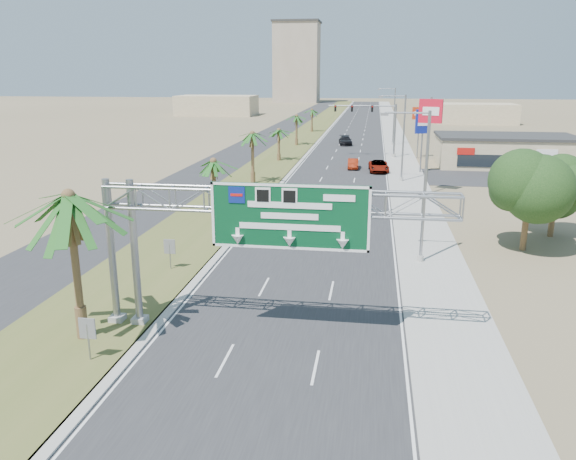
% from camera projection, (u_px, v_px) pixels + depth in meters
% --- Properties ---
extents(road, '(12.00, 300.00, 0.02)m').
position_uv_depth(road, '(355.00, 133.00, 122.56)').
color(road, '#28282B').
rests_on(road, ground).
extents(sidewalk_right, '(4.00, 300.00, 0.10)m').
position_uv_depth(sidewalk_right, '(394.00, 133.00, 121.32)').
color(sidewalk_right, '#9E9B93').
rests_on(sidewalk_right, ground).
extents(median_grass, '(7.00, 300.00, 0.12)m').
position_uv_depth(median_grass, '(310.00, 132.00, 123.99)').
color(median_grass, '#535B28').
rests_on(median_grass, ground).
extents(opposing_road, '(8.00, 300.00, 0.02)m').
position_uv_depth(opposing_road, '(278.00, 131.00, 125.01)').
color(opposing_road, '#28282B').
rests_on(opposing_road, ground).
extents(sign_gantry, '(16.75, 1.24, 7.50)m').
position_uv_depth(sign_gantry, '(257.00, 212.00, 25.74)').
color(sign_gantry, gray).
rests_on(sign_gantry, ground).
extents(palm_near, '(5.70, 5.70, 8.35)m').
position_uv_depth(palm_near, '(68.00, 197.00, 24.84)').
color(palm_near, brown).
rests_on(palm_near, ground).
extents(palm_row_b, '(3.99, 3.99, 5.95)m').
position_uv_depth(palm_row_b, '(213.00, 162.00, 48.30)').
color(palm_row_b, brown).
rests_on(palm_row_b, ground).
extents(palm_row_c, '(3.99, 3.99, 6.75)m').
position_uv_depth(palm_row_c, '(252.00, 134.00, 63.34)').
color(palm_row_c, brown).
rests_on(palm_row_c, ground).
extents(palm_row_d, '(3.99, 3.99, 5.45)m').
position_uv_depth(palm_row_d, '(279.00, 131.00, 80.83)').
color(palm_row_d, brown).
rests_on(palm_row_d, ground).
extents(palm_row_e, '(3.99, 3.99, 6.15)m').
position_uv_depth(palm_row_e, '(297.00, 117.00, 98.75)').
color(palm_row_e, brown).
rests_on(palm_row_e, ground).
extents(palm_row_f, '(3.99, 3.99, 5.75)m').
position_uv_depth(palm_row_f, '(312.00, 110.00, 122.68)').
color(palm_row_f, brown).
rests_on(palm_row_f, ground).
extents(streetlight_near, '(3.27, 0.44, 10.00)m').
position_uv_depth(streetlight_near, '(421.00, 194.00, 36.39)').
color(streetlight_near, gray).
rests_on(streetlight_near, ground).
extents(streetlight_mid, '(3.27, 0.44, 10.00)m').
position_uv_depth(streetlight_mid, '(402.00, 142.00, 64.98)').
color(streetlight_mid, gray).
rests_on(streetlight_mid, ground).
extents(streetlight_far, '(3.27, 0.44, 10.00)m').
position_uv_depth(streetlight_far, '(393.00, 119.00, 99.29)').
color(streetlight_far, gray).
rests_on(streetlight_far, ground).
extents(signal_mast, '(10.28, 0.71, 8.00)m').
position_uv_depth(signal_mast, '(381.00, 125.00, 84.28)').
color(signal_mast, gray).
rests_on(signal_mast, ground).
extents(store_building, '(18.00, 10.00, 4.00)m').
position_uv_depth(store_building, '(505.00, 152.00, 76.92)').
color(store_building, tan).
rests_on(store_building, ground).
extents(oak_near, '(4.50, 4.50, 6.80)m').
position_uv_depth(oak_near, '(530.00, 188.00, 39.14)').
color(oak_near, brown).
rests_on(oak_near, ground).
extents(oak_far, '(3.50, 3.50, 5.60)m').
position_uv_depth(oak_far, '(556.00, 188.00, 42.70)').
color(oak_far, brown).
rests_on(oak_far, ground).
extents(median_signback_a, '(0.75, 0.08, 2.08)m').
position_uv_depth(median_signback_a, '(88.00, 332.00, 24.20)').
color(median_signback_a, gray).
rests_on(median_signback_a, ground).
extents(median_signback_b, '(0.75, 0.08, 2.08)m').
position_uv_depth(median_signback_b, '(170.00, 249.00, 35.73)').
color(median_signback_b, gray).
rests_on(median_signback_b, ground).
extents(tower_distant, '(20.00, 16.00, 35.00)m').
position_uv_depth(tower_distant, '(297.00, 63.00, 255.93)').
color(tower_distant, gray).
rests_on(tower_distant, ground).
extents(building_distant_left, '(24.00, 14.00, 6.00)m').
position_uv_depth(building_distant_left, '(217.00, 105.00, 175.91)').
color(building_distant_left, tan).
rests_on(building_distant_left, ground).
extents(building_distant_right, '(20.00, 12.00, 5.00)m').
position_uv_depth(building_distant_right, '(475.00, 113.00, 146.14)').
color(building_distant_right, tan).
rests_on(building_distant_right, ground).
extents(car_left_lane, '(2.15, 4.59, 1.52)m').
position_uv_depth(car_left_lane, '(309.00, 195.00, 55.27)').
color(car_left_lane, black).
rests_on(car_left_lane, ground).
extents(car_mid_lane, '(1.50, 4.04, 1.32)m').
position_uv_depth(car_mid_lane, '(353.00, 164.00, 75.21)').
color(car_mid_lane, maroon).
rests_on(car_mid_lane, ground).
extents(car_right_lane, '(2.74, 5.43, 1.47)m').
position_uv_depth(car_right_lane, '(379.00, 166.00, 72.65)').
color(car_right_lane, gray).
rests_on(car_right_lane, ground).
extents(car_far, '(2.82, 5.59, 1.55)m').
position_uv_depth(car_far, '(345.00, 141.00, 100.85)').
color(car_far, black).
rests_on(car_far, ground).
extents(pole_sign_red_near, '(2.35, 1.13, 10.01)m').
position_uv_depth(pole_sign_red_near, '(430.00, 118.00, 57.01)').
color(pole_sign_red_near, gray).
rests_on(pole_sign_red_near, ground).
extents(pole_sign_blue, '(1.98, 0.99, 8.22)m').
position_uv_depth(pole_sign_blue, '(423.00, 124.00, 70.55)').
color(pole_sign_blue, gray).
rests_on(pole_sign_blue, ground).
extents(pole_sign_red_far, '(2.20, 0.89, 7.79)m').
position_uv_depth(pole_sign_red_far, '(419.00, 117.00, 83.26)').
color(pole_sign_red_far, gray).
rests_on(pole_sign_red_far, ground).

